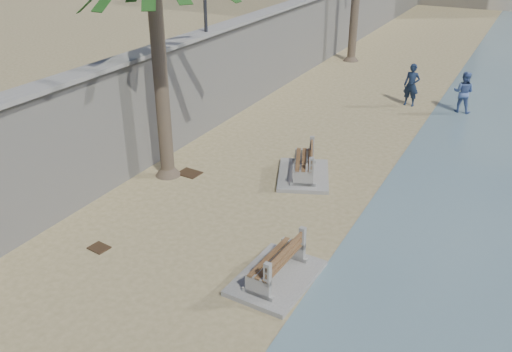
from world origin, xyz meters
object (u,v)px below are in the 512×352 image
(person_a, at_px, (412,82))
(bench_far, at_px, (304,165))
(person_b, at_px, (464,90))
(bench_near, at_px, (277,265))

(person_a, bearing_deg, bench_far, -95.18)
(person_a, height_order, person_b, person_a)
(person_a, bearing_deg, bench_near, -85.59)
(bench_far, height_order, person_b, person_b)
(bench_near, height_order, bench_far, bench_far)
(bench_near, distance_m, person_b, 13.77)
(bench_near, height_order, person_a, person_a)
(bench_far, distance_m, person_b, 9.19)
(bench_near, bearing_deg, bench_far, 106.70)
(bench_far, xyz_separation_m, person_a, (1.25, 8.44, 0.60))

